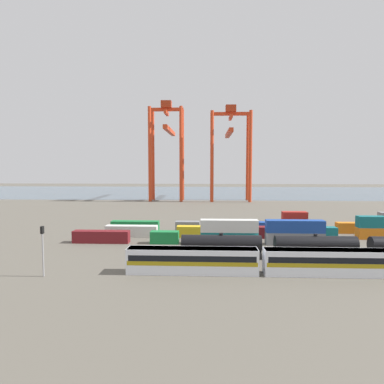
{
  "coord_description": "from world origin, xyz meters",
  "views": [
    {
      "loc": [
        -11.07,
        -70.49,
        16.48
      ],
      "look_at": [
        -16.08,
        37.74,
        8.32
      ],
      "focal_mm": 32.12,
      "sensor_mm": 36.0,
      "label": 1
    }
  ],
  "objects": [
    {
      "name": "shipping_container_13",
      "position": [
        -16.17,
        15.06,
        1.3
      ],
      "size": [
        6.04,
        2.44,
        2.6
      ],
      "primitive_type": "cube",
      "color": "slate",
      "rests_on": "ground_plane"
    },
    {
      "name": "shipping_container_8",
      "position": [
        -1.5,
        8.34,
        1.3
      ],
      "size": [
        12.1,
        2.44,
        2.6
      ],
      "primitive_type": "cube",
      "color": "maroon",
      "rests_on": "ground_plane"
    },
    {
      "name": "gantry_crane_central",
      "position": [
        -0.46,
        95.93,
        27.61
      ],
      "size": [
        19.08,
        36.97,
        44.96
      ],
      "color": "red",
      "rests_on": "ground_plane"
    },
    {
      "name": "shipping_container_1",
      "position": [
        -20.28,
        1.62,
        1.3
      ],
      "size": [
        6.04,
        2.44,
        2.6
      ],
      "primitive_type": "cube",
      "color": "#197538",
      "rests_on": "ground_plane"
    },
    {
      "name": "shipping_container_5",
      "position": [
        7.21,
        1.62,
        3.9
      ],
      "size": [
        12.1,
        2.44,
        2.6
      ],
      "primitive_type": "cube",
      "color": "#1C4299",
      "rests_on": "shipping_container_4"
    },
    {
      "name": "shipping_container_17",
      "position": [
        23.8,
        15.06,
        1.3
      ],
      "size": [
        6.04,
        2.44,
        2.6
      ],
      "primitive_type": "cube",
      "color": "orange",
      "rests_on": "ground_plane"
    },
    {
      "name": "shipping_container_16",
      "position": [
        10.48,
        15.06,
        3.9
      ],
      "size": [
        6.04,
        2.44,
        2.6
      ],
      "primitive_type": "cube",
      "color": "#AD211C",
      "rests_on": "shipping_container_15"
    },
    {
      "name": "shipping_container_15",
      "position": [
        10.48,
        15.06,
        1.3
      ],
      "size": [
        6.04,
        2.44,
        2.6
      ],
      "primitive_type": "cube",
      "color": "maroon",
      "rests_on": "ground_plane"
    },
    {
      "name": "harbour_water",
      "position": [
        0.0,
        149.56,
        0.0
      ],
      "size": [
        400.0,
        110.0,
        0.01
      ],
      "primitive_type": "cube",
      "color": "#475B6B",
      "rests_on": "ground_plane"
    },
    {
      "name": "freight_tank_row",
      "position": [
        16.53,
        -9.21,
        2.11
      ],
      "size": [
        64.7,
        2.98,
        4.44
      ],
      "color": "#232326",
      "rests_on": "ground_plane"
    },
    {
      "name": "gantry_crane_west",
      "position": [
        -30.79,
        96.38,
        28.76
      ],
      "size": [
        16.15,
        39.72,
        47.18
      ],
      "color": "red",
      "rests_on": "ground_plane"
    },
    {
      "name": "shipping_container_3",
      "position": [
        -6.53,
        1.62,
        3.9
      ],
      "size": [
        12.1,
        2.44,
        2.6
      ],
      "primitive_type": "cube",
      "color": "silver",
      "rests_on": "shipping_container_2"
    },
    {
      "name": "passenger_train",
      "position": [
        7.55,
        -18.6,
        2.14
      ],
      "size": [
        62.06,
        3.14,
        3.9
      ],
      "color": "silver",
      "rests_on": "ground_plane"
    },
    {
      "name": "shipping_container_10",
      "position": [
        25.93,
        8.34,
        1.3
      ],
      "size": [
        6.04,
        2.44,
        2.6
      ],
      "primitive_type": "cube",
      "color": "orange",
      "rests_on": "ground_plane"
    },
    {
      "name": "shipping_container_0",
      "position": [
        -34.02,
        1.62,
        1.3
      ],
      "size": [
        12.1,
        2.44,
        2.6
      ],
      "primitive_type": "cube",
      "color": "maroon",
      "rests_on": "ground_plane"
    },
    {
      "name": "signal_mast",
      "position": [
        -35.6,
        -21.29,
        4.93
      ],
      "size": [
        0.36,
        0.6,
        7.6
      ],
      "color": "gray",
      "rests_on": "ground_plane"
    },
    {
      "name": "shipping_container_14",
      "position": [
        -2.84,
        15.06,
        1.3
      ],
      "size": [
        12.1,
        2.44,
        2.6
      ],
      "primitive_type": "cube",
      "color": "#1C4299",
      "rests_on": "ground_plane"
    },
    {
      "name": "shipping_container_12",
      "position": [
        -29.49,
        15.06,
        1.3
      ],
      "size": [
        12.1,
        2.44,
        2.6
      ],
      "primitive_type": "cube",
      "color": "#197538",
      "rests_on": "ground_plane"
    },
    {
      "name": "shipping_container_11",
      "position": [
        25.93,
        8.34,
        3.9
      ],
      "size": [
        6.04,
        2.44,
        2.6
      ],
      "primitive_type": "cube",
      "color": "#146066",
      "rests_on": "shipping_container_10"
    },
    {
      "name": "shipping_container_2",
      "position": [
        -6.53,
        1.62,
        1.3
      ],
      "size": [
        12.1,
        2.44,
        2.6
      ],
      "primitive_type": "cube",
      "color": "#146066",
      "rests_on": "ground_plane"
    },
    {
      "name": "shipping_container_7",
      "position": [
        -15.21,
        8.34,
        1.3
      ],
      "size": [
        6.04,
        2.44,
        2.6
      ],
      "primitive_type": "cube",
      "color": "gold",
      "rests_on": "ground_plane"
    },
    {
      "name": "ground_plane",
      "position": [
        0.0,
        40.0,
        0.0
      ],
      "size": [
        420.0,
        420.0,
        0.0
      ],
      "primitive_type": "plane",
      "color": "#5B564C"
    },
    {
      "name": "shipping_container_4",
      "position": [
        7.21,
        1.62,
        1.3
      ],
      "size": [
        12.1,
        2.44,
        2.6
      ],
      "primitive_type": "cube",
      "color": "slate",
      "rests_on": "ground_plane"
    },
    {
      "name": "shipping_container_9",
      "position": [
        12.22,
        8.34,
        1.3
      ],
      "size": [
        12.1,
        2.44,
        2.6
      ],
      "primitive_type": "cube",
      "color": "#146066",
      "rests_on": "ground_plane"
    },
    {
      "name": "shipping_container_6",
      "position": [
        -28.93,
        8.34,
        1.3
      ],
      "size": [
        12.1,
        2.44,
        2.6
      ],
      "primitive_type": "cube",
      "color": "silver",
      "rests_on": "ground_plane"
    }
  ]
}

